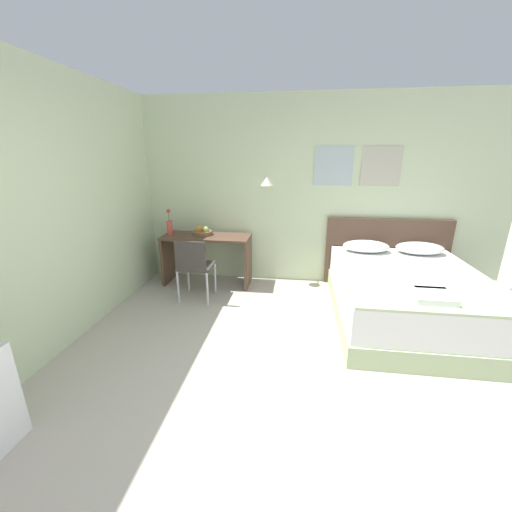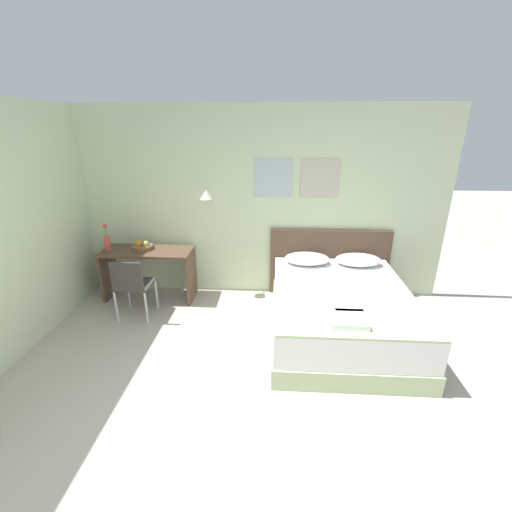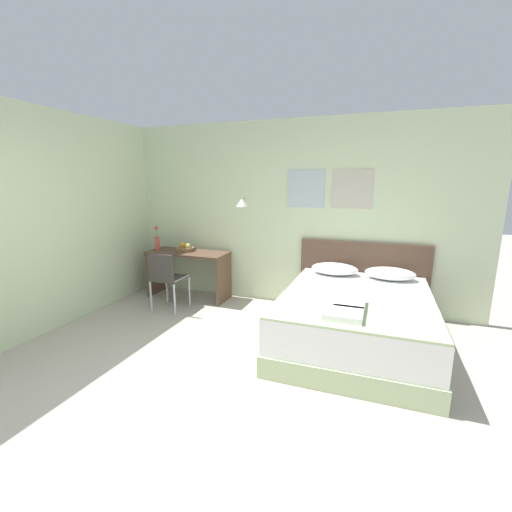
# 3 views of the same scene
# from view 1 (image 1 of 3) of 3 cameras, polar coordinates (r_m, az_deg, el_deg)

# --- Properties ---
(ground_plane) EXTENTS (24.00, 24.00, 0.00)m
(ground_plane) POSITION_cam_1_polar(r_m,az_deg,el_deg) (2.46, 8.76, -30.63)
(ground_plane) COLOR #B2A899
(wall_back) EXTENTS (5.50, 0.31, 2.65)m
(wall_back) POSITION_cam_1_polar(r_m,az_deg,el_deg) (4.64, 9.21, 11.29)
(wall_back) COLOR beige
(wall_back) RESTS_ON ground_plane
(bed) EXTENTS (1.59, 2.05, 0.58)m
(bed) POSITION_cam_1_polar(r_m,az_deg,el_deg) (4.03, 25.81, -6.69)
(bed) COLOR #B2C693
(bed) RESTS_ON ground_plane
(headboard) EXTENTS (1.71, 0.06, 0.99)m
(headboard) POSITION_cam_1_polar(r_m,az_deg,el_deg) (4.91, 22.56, 0.56)
(headboard) COLOR brown
(headboard) RESTS_ON ground_plane
(pillow_left) EXTENTS (0.61, 0.38, 0.15)m
(pillow_left) POSITION_cam_1_polar(r_m,az_deg,el_deg) (4.54, 19.37, 1.69)
(pillow_left) COLOR white
(pillow_left) RESTS_ON bed
(pillow_right) EXTENTS (0.61, 0.38, 0.15)m
(pillow_right) POSITION_cam_1_polar(r_m,az_deg,el_deg) (4.73, 27.62, 1.27)
(pillow_right) COLOR white
(pillow_right) RESTS_ON bed
(throw_blanket) EXTENTS (1.55, 0.82, 0.02)m
(throw_blanket) POSITION_cam_1_polar(r_m,az_deg,el_deg) (3.40, 29.43, -6.04)
(throw_blanket) COLOR #B2C693
(throw_blanket) RESTS_ON bed
(folded_towel_near_foot) EXTENTS (0.28, 0.36, 0.06)m
(folded_towel_near_foot) POSITION_cam_1_polar(r_m,az_deg,el_deg) (3.50, 28.17, -4.48)
(folded_towel_near_foot) COLOR white
(folded_towel_near_foot) RESTS_ON throw_blanket
(folded_towel_mid_bed) EXTENTS (0.34, 0.32, 0.06)m
(folded_towel_mid_bed) POSITION_cam_1_polar(r_m,az_deg,el_deg) (3.24, 29.28, -6.36)
(folded_towel_mid_bed) COLOR white
(folded_towel_mid_bed) RESTS_ON throw_blanket
(desk) EXTENTS (1.26, 0.51, 0.73)m
(desk) POSITION_cam_1_polar(r_m,az_deg,el_deg) (4.66, -8.91, 1.12)
(desk) COLOR brown
(desk) RESTS_ON ground_plane
(desk_chair) EXTENTS (0.43, 0.43, 0.83)m
(desk_chair) POSITION_cam_1_polar(r_m,az_deg,el_deg) (4.11, -11.24, -1.50)
(desk_chair) COLOR #3D3833
(desk_chair) RESTS_ON ground_plane
(fruit_bowl) EXTENTS (0.29, 0.29, 0.12)m
(fruit_bowl) POSITION_cam_1_polar(r_m,az_deg,el_deg) (4.66, -9.73, 4.34)
(fruit_bowl) COLOR brown
(fruit_bowl) RESTS_ON desk
(flower_vase) EXTENTS (0.08, 0.08, 0.38)m
(flower_vase) POSITION_cam_1_polar(r_m,az_deg,el_deg) (4.72, -15.44, 5.30)
(flower_vase) COLOR #D14C42
(flower_vase) RESTS_ON desk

